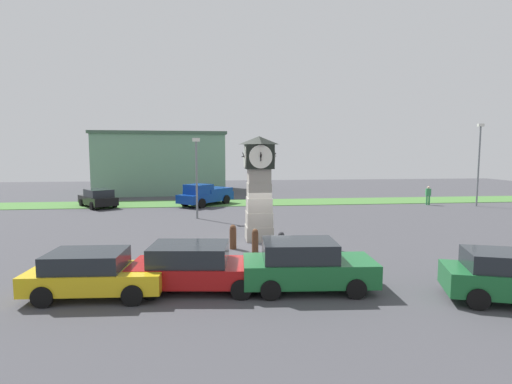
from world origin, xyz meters
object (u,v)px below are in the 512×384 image
bollard_far_row (281,245)px  car_silver_hatch (98,198)px  clock_tower (259,186)px  car_near_tower (197,266)px  pickup_truck (206,194)px  car_navy_sedan (95,273)px  bollard_mid_row (255,240)px  car_far_lot (512,277)px  car_by_building (306,265)px  street_lamp_near_road (479,159)px  bollard_near_tower (233,237)px  pedestrian_crossing_lot (428,194)px  street_lamp_far_side (197,172)px

bollard_far_row → car_silver_hatch: bearing=125.3°
clock_tower → car_near_tower: (-2.94, -7.19, -2.00)m
car_near_tower → pickup_truck: bearing=89.9°
car_silver_hatch → pickup_truck: pickup_truck is taller
car_near_tower → pickup_truck: pickup_truck is taller
clock_tower → car_navy_sedan: size_ratio=1.24×
bollard_mid_row → car_navy_sedan: size_ratio=0.25×
car_far_lot → bollard_mid_row: bearing=135.6°
car_by_building → car_far_lot: 6.16m
car_near_tower → street_lamp_near_road: size_ratio=0.69×
car_navy_sedan → car_by_building: size_ratio=0.97×
car_far_lot → car_silver_hatch: bearing=128.4°
bollard_near_tower → car_far_lot: size_ratio=0.27×
clock_tower → street_lamp_near_road: size_ratio=0.78×
bollard_mid_row → car_near_tower: bearing=-118.1°
car_silver_hatch → pedestrian_crossing_lot: 27.75m
bollard_near_tower → car_far_lot: car_far_lot is taller
bollard_far_row → car_far_lot: 8.35m
street_lamp_near_road → pedestrian_crossing_lot: bearing=161.4°
pickup_truck → street_lamp_near_road: 22.97m
street_lamp_near_road → car_near_tower: bearing=-141.7°
car_near_tower → bollard_mid_row: bearing=61.9°
bollard_mid_row → car_far_lot: (7.01, -6.87, 0.24)m
pedestrian_crossing_lot → street_lamp_near_road: (3.62, -1.21, 3.01)m
clock_tower → car_by_building: 7.89m
car_navy_sedan → pickup_truck: (3.22, 21.19, 0.19)m
pickup_truck → street_lamp_far_side: bearing=-94.3°
pedestrian_crossing_lot → pickup_truck: bearing=174.3°
car_navy_sedan → street_lamp_far_side: size_ratio=0.78×
pickup_truck → car_by_building: bearing=-80.6°
car_navy_sedan → pedestrian_crossing_lot: (22.16, 19.32, 0.18)m
car_by_building → bollard_near_tower: bearing=109.7°
clock_tower → street_lamp_far_side: bearing=115.8°
car_navy_sedan → car_far_lot: (12.64, -2.02, 0.05)m
car_navy_sedan → street_lamp_far_side: bearing=79.4°
car_by_building → car_navy_sedan: bearing=178.5°
car_far_lot → street_lamp_far_side: size_ratio=0.78×
pedestrian_crossing_lot → street_lamp_near_road: bearing=-18.6°
car_near_tower → car_by_building: size_ratio=1.07×
bollard_far_row → pedestrian_crossing_lot: (15.53, 15.55, 0.33)m
bollard_near_tower → car_navy_sedan: (-4.68, -5.65, 0.16)m
clock_tower → street_lamp_near_road: street_lamp_near_road is taller
car_by_building → pedestrian_crossing_lot: size_ratio=2.74×
clock_tower → car_navy_sedan: (-6.12, -7.44, -2.04)m
bollard_near_tower → car_near_tower: (-1.50, -5.40, 0.19)m
bollard_mid_row → street_lamp_far_side: street_lamp_far_side is taller
car_silver_hatch → bollard_mid_row: bearing=-55.2°
car_by_building → car_silver_hatch: car_by_building is taller
pickup_truck → car_far_lot: bearing=-67.9°
bollard_near_tower → car_by_building: size_ratio=0.26×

